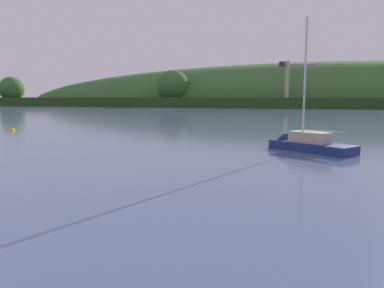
# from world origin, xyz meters

# --- Properties ---
(far_shoreline_hill) EXTENTS (453.86, 103.06, 44.78)m
(far_shoreline_hill) POSITION_xyz_m (11.92, 204.54, 0.26)
(far_shoreline_hill) COLOR #27431B
(far_shoreline_hill) RESTS_ON ground
(dockside_crane) EXTENTS (14.98, 6.75, 19.87)m
(dockside_crane) POSITION_xyz_m (-4.67, 168.45, 9.80)
(dockside_crane) COLOR #4C4C51
(dockside_crane) RESTS_ON ground
(sailboat_outer_reach) EXTENTS (8.21, 6.38, 12.22)m
(sailboat_outer_reach) POSITION_xyz_m (9.28, 38.34, 0.31)
(sailboat_outer_reach) COLOR navy
(sailboat_outer_reach) RESTS_ON ground
(mooring_buoy_foreground) EXTENTS (0.74, 0.74, 0.82)m
(mooring_buoy_foreground) POSITION_xyz_m (-29.36, 44.07, 0.00)
(mooring_buoy_foreground) COLOR yellow
(mooring_buoy_foreground) RESTS_ON ground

